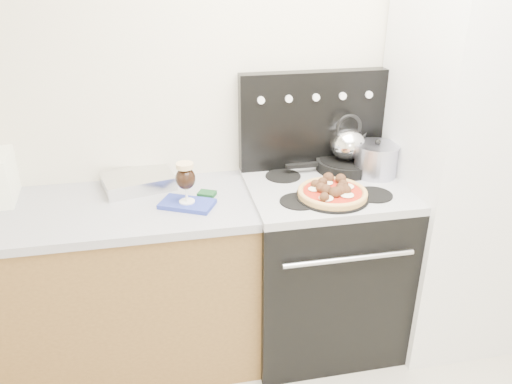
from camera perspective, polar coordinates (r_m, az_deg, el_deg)
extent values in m
cube|color=beige|center=(2.62, 4.45, 10.13)|extent=(3.50, 0.01, 2.50)
cube|color=brown|center=(2.63, -16.78, -10.84)|extent=(1.45, 0.60, 0.86)
cube|color=#9E9EA9|center=(2.40, -18.10, -2.05)|extent=(1.48, 0.63, 0.04)
cube|color=black|center=(2.69, 7.42, -8.61)|extent=(0.76, 0.65, 0.88)
cube|color=#ADADB2|center=(2.47, 8.01, 0.32)|extent=(0.76, 0.65, 0.04)
cube|color=black|center=(2.62, 6.42, 8.19)|extent=(0.76, 0.08, 0.50)
cube|color=silver|center=(2.73, 22.28, 2.25)|extent=(0.64, 0.68, 1.90)
cube|color=white|center=(2.52, -13.33, 1.23)|extent=(0.38, 0.31, 0.07)
cube|color=#28379C|center=(2.30, -7.87, -1.37)|extent=(0.28, 0.23, 0.02)
cylinder|color=black|center=(2.34, 8.70, -0.53)|extent=(0.40, 0.40, 0.01)
cylinder|color=black|center=(2.66, 10.22, 3.11)|extent=(0.33, 0.33, 0.06)
cylinder|color=#ADADC3|center=(2.60, 13.52, 3.49)|extent=(0.22, 0.22, 0.16)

